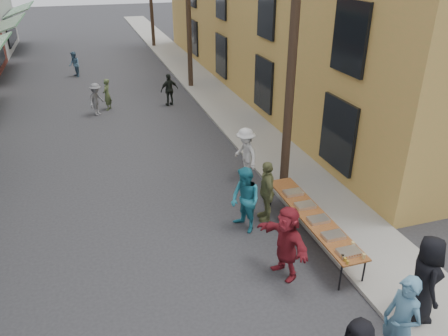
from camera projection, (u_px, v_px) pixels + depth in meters
ground at (166, 276)px, 9.95m from camera, size 120.00×120.00×0.00m
sidewalk at (203, 85)px, 24.10m from camera, size 2.20×60.00×0.10m
utility_pole_near at (293, 41)px, 11.69m from camera, size 0.26×0.26×9.00m
utility_pole_mid at (188, 0)px, 21.93m from camera, size 0.26×0.26×9.00m
serving_table at (312, 216)px, 10.92m from camera, size 0.70×4.00×0.75m
catering_tray_sausage at (349, 252)px, 9.48m from camera, size 0.50×0.33×0.08m
catering_tray_foil_b at (333, 235)px, 10.04m from camera, size 0.50×0.33×0.08m
catering_tray_buns at (318, 220)px, 10.63m from camera, size 0.50×0.33×0.08m
catering_tray_foil_d at (305, 205)px, 11.23m from camera, size 0.50×0.33×0.08m
catering_tray_buns_end at (293, 193)px, 11.83m from camera, size 0.50×0.33×0.08m
condiment_jar_a at (348, 262)px, 9.16m from camera, size 0.07×0.07×0.08m
condiment_jar_b at (345, 259)px, 9.25m from camera, size 0.07×0.07×0.08m
condiment_jar_c at (343, 257)px, 9.34m from camera, size 0.07×0.07×0.08m
cup_stack at (364, 256)px, 9.31m from camera, size 0.08×0.08×0.12m
guest_front_b at (401, 324)px, 7.41m from camera, size 0.56×0.76×1.93m
guest_front_c at (245, 200)px, 11.26m from camera, size 0.90×1.03×1.79m
guest_front_d at (246, 154)px, 13.93m from camera, size 0.84×1.21×1.72m
guest_front_e at (266, 191)px, 11.75m from camera, size 0.59×1.08×1.74m
guest_queue_back at (286, 242)px, 9.65m from camera, size 0.91×1.71×1.76m
server at (425, 279)px, 8.35m from camera, size 0.88×1.06×1.86m
passerby_left at (96, 99)px, 19.53m from camera, size 0.99×1.08×1.46m
passerby_mid at (169, 90)px, 20.76m from camera, size 0.96×0.59×1.53m
passerby_right at (107, 94)px, 20.20m from camera, size 0.53×0.63×1.46m
passerby_far at (74, 64)px, 25.60m from camera, size 0.72×0.83×1.46m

